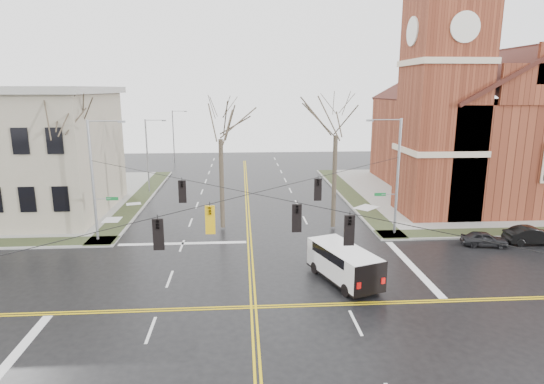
{
  "coord_description": "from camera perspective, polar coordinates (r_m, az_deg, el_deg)",
  "views": [
    {
      "loc": [
        -0.53,
        -22.16,
        11.33
      ],
      "look_at": [
        1.39,
        6.0,
        4.89
      ],
      "focal_mm": 30.0,
      "sensor_mm": 36.0,
      "label": 1
    }
  ],
  "objects": [
    {
      "name": "ground",
      "position": [
        24.89,
        -2.33,
        -14.23
      ],
      "size": [
        120.0,
        120.0,
        0.0
      ],
      "primitive_type": "plane",
      "color": "black",
      "rests_on": "ground"
    },
    {
      "name": "sidewalks",
      "position": [
        24.86,
        -2.33,
        -14.07
      ],
      "size": [
        80.0,
        80.0,
        0.17
      ],
      "color": "gray",
      "rests_on": "ground"
    },
    {
      "name": "road_markings",
      "position": [
        24.89,
        -2.33,
        -14.21
      ],
      "size": [
        100.0,
        100.0,
        0.01
      ],
      "color": "gold",
      "rests_on": "ground"
    },
    {
      "name": "church",
      "position": [
        53.4,
        24.66,
        8.6
      ],
      "size": [
        24.28,
        27.48,
        27.5
      ],
      "color": "#5E2718",
      "rests_on": "ground"
    },
    {
      "name": "civic_building_a",
      "position": [
        47.67,
        -30.73,
        4.03
      ],
      "size": [
        18.0,
        14.0,
        11.0
      ],
      "primitive_type": "cube",
      "color": "gray",
      "rests_on": "ground"
    },
    {
      "name": "signal_pole_ne",
      "position": [
        36.25,
        15.25,
        2.27
      ],
      "size": [
        2.75,
        0.22,
        9.0
      ],
      "color": "gray",
      "rests_on": "ground"
    },
    {
      "name": "signal_pole_nw",
      "position": [
        35.91,
        -21.34,
        1.74
      ],
      "size": [
        2.75,
        0.22,
        9.0
      ],
      "color": "gray",
      "rests_on": "ground"
    },
    {
      "name": "span_wires",
      "position": [
        22.75,
        -2.47,
        -0.18
      ],
      "size": [
        23.02,
        23.02,
        0.03
      ],
      "color": "black",
      "rests_on": "ground"
    },
    {
      "name": "traffic_signals",
      "position": [
        22.29,
        -2.41,
        -2.45
      ],
      "size": [
        8.21,
        8.26,
        1.3
      ],
      "color": "black",
      "rests_on": "ground"
    },
    {
      "name": "streetlight_north_a",
      "position": [
        51.63,
        -15.24,
        4.77
      ],
      "size": [
        2.3,
        0.2,
        8.0
      ],
      "color": "gray",
      "rests_on": "ground"
    },
    {
      "name": "streetlight_north_b",
      "position": [
        71.21,
        -12.16,
        7.05
      ],
      "size": [
        2.3,
        0.2,
        8.0
      ],
      "color": "gray",
      "rests_on": "ground"
    },
    {
      "name": "cargo_van",
      "position": [
        27.87,
        8.76,
        -8.54
      ],
      "size": [
        3.84,
        5.84,
        2.08
      ],
      "rotation": [
        0.0,
        0.0,
        0.34
      ],
      "color": "white",
      "rests_on": "ground"
    },
    {
      "name": "parked_car_a",
      "position": [
        36.97,
        25.09,
        -5.35
      ],
      "size": [
        3.41,
        1.91,
        1.1
      ],
      "primitive_type": "imported",
      "rotation": [
        0.0,
        0.0,
        1.37
      ],
      "color": "black",
      "rests_on": "ground"
    },
    {
      "name": "parked_car_b",
      "position": [
        39.1,
        29.87,
        -4.75
      ],
      "size": [
        4.01,
        1.53,
        1.31
      ],
      "primitive_type": "imported",
      "rotation": [
        0.0,
        0.0,
        1.53
      ],
      "color": "black",
      "rests_on": "ground"
    },
    {
      "name": "tree_nw_far",
      "position": [
        38.63,
        -24.26,
        7.57
      ],
      "size": [
        4.0,
        4.0,
        11.77
      ],
      "color": "#3E3427",
      "rests_on": "ground"
    },
    {
      "name": "tree_nw_near",
      "position": [
        36.31,
        -6.49,
        7.36
      ],
      "size": [
        4.0,
        4.0,
        10.9
      ],
      "color": "#3E3427",
      "rests_on": "ground"
    },
    {
      "name": "tree_ne",
      "position": [
        36.58,
        8.02,
        7.82
      ],
      "size": [
        4.0,
        4.0,
        11.32
      ],
      "color": "#3E3427",
      "rests_on": "ground"
    }
  ]
}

